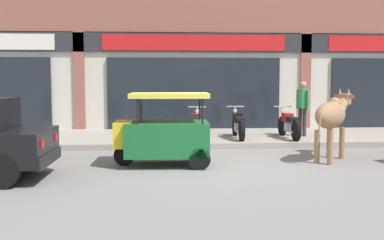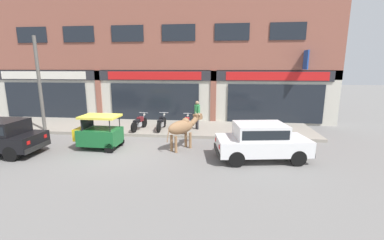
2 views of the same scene
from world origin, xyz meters
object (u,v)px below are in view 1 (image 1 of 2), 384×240
Objects in this scene: cow at (332,116)px; motorcycle_0 at (195,125)px; pedestrian at (303,103)px; motorcycle_2 at (289,124)px; auto_rickshaw at (164,134)px; motorcycle_1 at (238,124)px.

cow is 1.00× the size of motorcycle_0.
pedestrian is at bearing 83.82° from cow.
auto_rickshaw is at bearing -139.18° from motorcycle_2.
motorcycle_2 is at bearing -139.81° from pedestrian.
cow reaches higher than motorcycle_0.
cow is at bearing -86.08° from motorcycle_2.
motorcycle_1 is at bearing 56.12° from auto_rickshaw.
pedestrian reaches higher than cow.
motorcycle_0 is (-2.84, 2.66, -0.46)m from cow.
pedestrian is at bearing 10.35° from motorcycle_1.
motorcycle_1 is (2.12, 3.15, -0.12)m from auto_rickshaw.
motorcycle_0 is at bearing -170.78° from pedestrian.
auto_rickshaw is at bearing -106.58° from motorcycle_0.
motorcycle_0 is (0.89, 3.00, -0.12)m from auto_rickshaw.
motorcycle_2 is 0.92m from pedestrian.
cow is at bearing -96.18° from pedestrian.
pedestrian is (0.53, 0.45, 0.60)m from motorcycle_2.
cow is 3.92m from motorcycle_0.
motorcycle_2 is (2.66, 0.07, 0.00)m from motorcycle_0.
motorcycle_1 is at bearing 176.38° from motorcycle_2.
auto_rickshaw is 1.11× the size of motorcycle_0.
auto_rickshaw is at bearing -123.88° from motorcycle_1.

